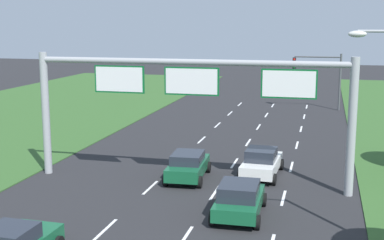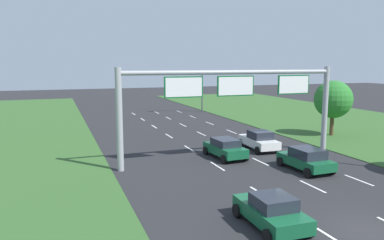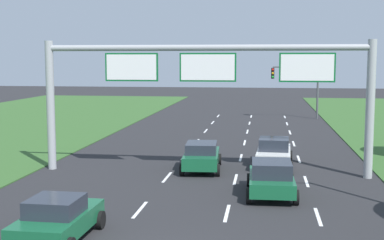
% 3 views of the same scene
% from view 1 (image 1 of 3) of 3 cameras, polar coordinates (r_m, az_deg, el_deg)
% --- Properties ---
extents(lane_dashes_inner_left, '(0.14, 62.40, 0.01)m').
position_cam_1_polar(lane_dashes_inner_left, '(28.68, -4.46, -7.18)').
color(lane_dashes_inner_left, white).
rests_on(lane_dashes_inner_left, ground_plane).
extents(lane_dashes_inner_right, '(0.14, 62.40, 0.01)m').
position_cam_1_polar(lane_dashes_inner_right, '(27.81, 2.46, -7.73)').
color(lane_dashes_inner_right, white).
rests_on(lane_dashes_inner_right, ground_plane).
extents(lane_dashes_slip, '(0.14, 62.40, 0.01)m').
position_cam_1_polar(lane_dashes_slip, '(27.36, 9.73, -8.19)').
color(lane_dashes_slip, white).
rests_on(lane_dashes_slip, ground_plane).
extents(car_near_red, '(2.24, 4.37, 1.62)m').
position_cam_1_polar(car_near_red, '(30.70, 7.43, -4.50)').
color(car_near_red, white).
rests_on(car_near_red, ground_plane).
extents(car_mid_lane, '(2.29, 4.22, 1.52)m').
position_cam_1_polar(car_mid_lane, '(29.89, -0.44, -4.85)').
color(car_mid_lane, '#145633').
rests_on(car_mid_lane, ground_plane).
extents(car_far_ahead, '(2.26, 4.14, 1.57)m').
position_cam_1_polar(car_far_ahead, '(24.45, 5.07, -8.38)').
color(car_far_ahead, '#145633').
rests_on(car_far_ahead, ground_plane).
extents(sign_gantry, '(17.24, 0.44, 7.00)m').
position_cam_1_polar(sign_gantry, '(28.22, -0.17, 2.85)').
color(sign_gantry, '#9EA0A5').
rests_on(sign_gantry, ground_plane).
extents(traffic_light_mast, '(4.76, 0.49, 5.60)m').
position_cam_1_polar(traffic_light_mast, '(54.58, 13.52, 5.10)').
color(traffic_light_mast, '#47494F').
rests_on(traffic_light_mast, ground_plane).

